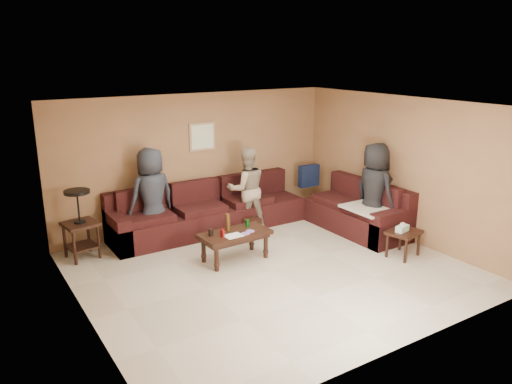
% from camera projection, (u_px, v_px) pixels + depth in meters
% --- Properties ---
extents(room, '(5.60, 5.50, 2.50)m').
position_uv_depth(room, '(273.00, 164.00, 7.18)').
color(room, beige).
rests_on(room, ground).
extents(sectional_sofa, '(4.65, 2.90, 0.97)m').
position_uv_depth(sectional_sofa, '(262.00, 214.00, 9.20)').
color(sectional_sofa, '#331111').
rests_on(sectional_sofa, ground).
extents(coffee_table, '(1.14, 0.60, 0.75)m').
position_uv_depth(coffee_table, '(235.00, 236.00, 7.90)').
color(coffee_table, black).
rests_on(coffee_table, ground).
extents(end_table_left, '(0.57, 0.57, 1.14)m').
position_uv_depth(end_table_left, '(80.00, 223.00, 7.92)').
color(end_table_left, black).
rests_on(end_table_left, ground).
extents(side_table_right, '(0.61, 0.54, 0.58)m').
position_uv_depth(side_table_right, '(403.00, 234.00, 8.04)').
color(side_table_right, black).
rests_on(side_table_right, ground).
extents(waste_bin, '(0.30, 0.30, 0.30)m').
position_uv_depth(waste_bin, '(252.00, 226.00, 9.09)').
color(waste_bin, black).
rests_on(waste_bin, ground).
extents(wall_art, '(0.52, 0.04, 0.52)m').
position_uv_depth(wall_art, '(202.00, 137.00, 9.23)').
color(wall_art, tan).
rests_on(wall_art, ground).
extents(person_left, '(0.89, 0.65, 1.68)m').
position_uv_depth(person_left, '(152.00, 196.00, 8.51)').
color(person_left, '#282D37').
rests_on(person_left, ground).
extents(person_middle, '(0.86, 0.74, 1.55)m').
position_uv_depth(person_middle, '(247.00, 189.00, 9.22)').
color(person_middle, gray).
rests_on(person_middle, ground).
extents(person_right, '(0.55, 0.84, 1.71)m').
position_uv_depth(person_right, '(374.00, 191.00, 8.79)').
color(person_right, black).
rests_on(person_right, ground).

